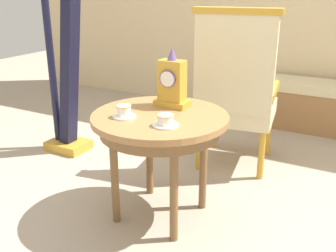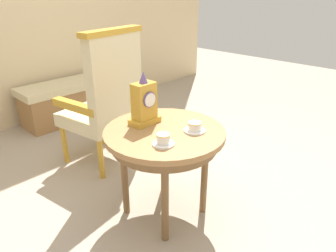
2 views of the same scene
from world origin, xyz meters
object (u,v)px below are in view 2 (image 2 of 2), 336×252
Objects in this scene: side_table at (164,141)px; window_bench at (68,101)px; armchair at (106,98)px; teacup_right at (195,127)px; teacup_left at (163,140)px; mantel_clock at (144,103)px.

side_table is 0.72× the size of window_bench.
armchair is at bearing -102.88° from window_bench.
teacup_right reaches higher than side_table.
teacup_left is 0.12× the size of window_bench.
mantel_clock is at bearing 94.73° from side_table.
mantel_clock is (-0.13, 0.30, 0.11)m from teacup_right.
teacup_right is at bearing -51.75° from side_table.
armchair reaches higher than teacup_left.
armchair is at bearing 72.81° from teacup_left.
teacup_left is at bearing -107.19° from armchair.
teacup_left is (-0.14, -0.13, 0.10)m from side_table.
side_table is 0.65× the size of armchair.
window_bench is (0.42, 1.78, -0.53)m from mantel_clock.
teacup_right is at bearing -2.81° from teacup_left.
teacup_left is 0.11× the size of armchair.
teacup_right is 0.40× the size of mantel_clock.
armchair reaches higher than side_table.
window_bench is (0.55, 2.07, -0.42)m from teacup_left.
teacup_left is 2.19m from window_bench.
side_table is 2.22× the size of mantel_clock.
teacup_right is at bearing -91.98° from armchair.
window_bench is at bearing 75.16° from teacup_left.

